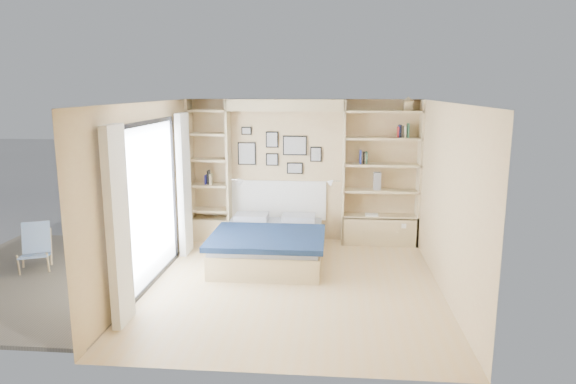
{
  "coord_description": "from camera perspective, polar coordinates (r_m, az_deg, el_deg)",
  "views": [
    {
      "loc": [
        0.51,
        -6.68,
        2.68
      ],
      "look_at": [
        -0.15,
        0.9,
        1.14
      ],
      "focal_mm": 32.0,
      "sensor_mm": 36.0,
      "label": 1
    }
  ],
  "objects": [
    {
      "name": "deck_chair",
      "position": [
        8.64,
        -26.26,
        -5.56
      ],
      "size": [
        0.67,
        0.8,
        0.7
      ],
      "rotation": [
        0.0,
        0.0,
        0.42
      ],
      "color": "tan",
      "rests_on": "ground"
    },
    {
      "name": "reading_lamps",
      "position": [
        8.86,
        -0.32,
        1.19
      ],
      "size": [
        1.92,
        0.12,
        0.15
      ],
      "color": "silver",
      "rests_on": "ground"
    },
    {
      "name": "room_shell",
      "position": [
        8.41,
        -1.2,
        0.45
      ],
      "size": [
        4.5,
        4.5,
        4.5
      ],
      "color": "tan",
      "rests_on": "ground"
    },
    {
      "name": "photo_gallery",
      "position": [
        9.02,
        -1.15,
        4.6
      ],
      "size": [
        1.48,
        0.02,
        0.82
      ],
      "color": "black",
      "rests_on": "ground"
    },
    {
      "name": "shelf_decor",
      "position": [
        8.82,
        8.79,
        4.85
      ],
      "size": [
        3.56,
        0.23,
        2.03
      ],
      "color": "navy",
      "rests_on": "ground"
    },
    {
      "name": "bed",
      "position": [
        8.16,
        -1.99,
        -5.71
      ],
      "size": [
        1.71,
        2.25,
        1.07
      ],
      "color": "tan",
      "rests_on": "ground"
    },
    {
      "name": "ground",
      "position": [
        7.22,
        0.6,
        -10.35
      ],
      "size": [
        4.5,
        4.5,
        0.0
      ],
      "primitive_type": "plane",
      "color": "tan",
      "rests_on": "ground"
    },
    {
      "name": "deck",
      "position": [
        8.29,
        -25.36,
        -8.56
      ],
      "size": [
        3.2,
        4.0,
        0.05
      ],
      "primitive_type": "cube",
      "color": "#746755",
      "rests_on": "ground"
    }
  ]
}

